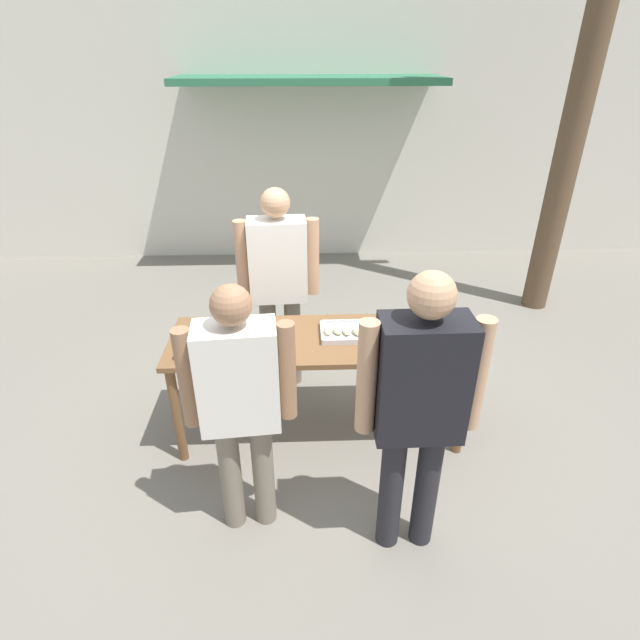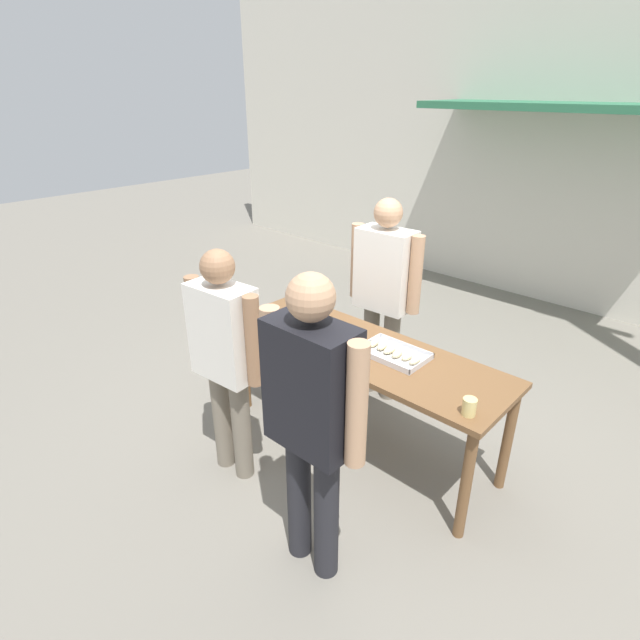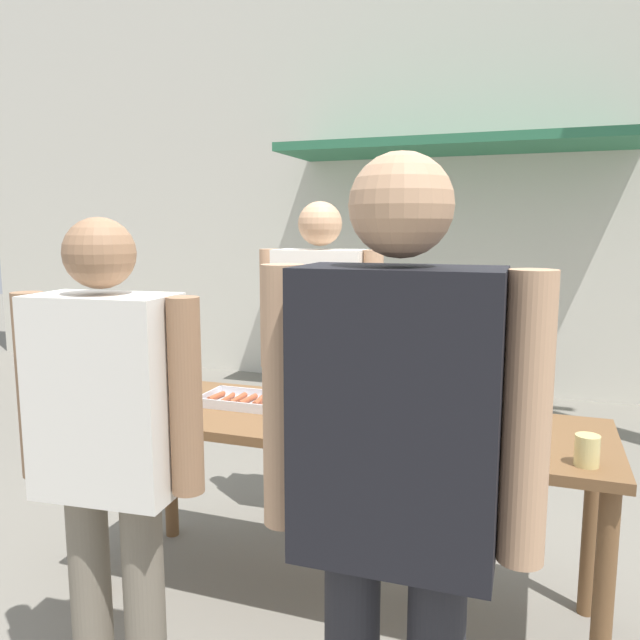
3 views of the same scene
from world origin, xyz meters
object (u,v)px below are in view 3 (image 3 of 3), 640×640
(food_tray_sausages, at_px, (243,401))
(person_customer_holding_hotdog, at_px, (109,436))
(person_customer_with_cup, at_px, (396,472))
(food_tray_buns, at_px, (394,415))
(condiment_jar_ketchup, at_px, (132,405))
(beer_cup, at_px, (587,450))
(person_server_behind_table, at_px, (320,339))
(condiment_jar_mustard, at_px, (112,403))

(food_tray_sausages, height_order, person_customer_holding_hotdog, person_customer_holding_hotdog)
(person_customer_with_cup, bearing_deg, food_tray_buns, -77.93)
(condiment_jar_ketchup, relative_size, person_customer_with_cup, 0.04)
(beer_cup, bearing_deg, person_customer_with_cup, -120.38)
(food_tray_sausages, height_order, condiment_jar_ketchup, condiment_jar_ketchup)
(person_customer_with_cup, bearing_deg, person_customer_holding_hotdog, -11.54)
(person_server_behind_table, xyz_separation_m, person_customer_holding_hotdog, (-0.17, -1.55, -0.06))
(person_server_behind_table, bearing_deg, person_customer_with_cup, -68.13)
(food_tray_sausages, distance_m, person_server_behind_table, 0.68)
(beer_cup, xyz_separation_m, person_customer_with_cup, (-0.48, -0.82, 0.17))
(food_tray_buns, height_order, condiment_jar_mustard, condiment_jar_mustard)
(condiment_jar_mustard, xyz_separation_m, person_server_behind_table, (0.65, 0.92, 0.17))
(person_customer_holding_hotdog, height_order, person_customer_with_cup, person_customer_with_cup)
(condiment_jar_mustard, relative_size, beer_cup, 0.66)
(food_tray_sausages, relative_size, condiment_jar_mustard, 5.09)
(condiment_jar_ketchup, bearing_deg, person_customer_holding_hotdog, -58.72)
(person_server_behind_table, relative_size, person_customer_holding_hotdog, 1.06)
(condiment_jar_ketchup, xyz_separation_m, person_customer_with_cup, (1.37, -0.82, 0.19))
(food_tray_buns, distance_m, beer_cup, 0.79)
(condiment_jar_ketchup, bearing_deg, condiment_jar_mustard, -174.08)
(person_server_behind_table, xyz_separation_m, person_customer_with_cup, (0.81, -1.73, 0.02))
(food_tray_buns, distance_m, person_customer_holding_hotdog, 1.17)
(beer_cup, bearing_deg, person_server_behind_table, 144.64)
(condiment_jar_mustard, height_order, person_server_behind_table, person_server_behind_table)
(condiment_jar_mustard, bearing_deg, condiment_jar_ketchup, 5.92)
(condiment_jar_mustard, relative_size, person_customer_with_cup, 0.04)
(person_customer_holding_hotdog, distance_m, person_customer_with_cup, 1.00)
(beer_cup, distance_m, person_customer_holding_hotdog, 1.59)
(food_tray_sausages, xyz_separation_m, beer_cup, (1.44, -0.28, 0.04))
(condiment_jar_mustard, bearing_deg, person_customer_holding_hotdog, -52.28)
(food_tray_sausages, relative_size, condiment_jar_ketchup, 5.09)
(condiment_jar_mustard, height_order, person_customer_holding_hotdog, person_customer_holding_hotdog)
(person_server_behind_table, bearing_deg, person_customer_holding_hotdog, -99.34)
(person_customer_with_cup, bearing_deg, food_tray_sausages, -49.74)
(person_customer_holding_hotdog, bearing_deg, beer_cup, -161.58)
(condiment_jar_mustard, distance_m, person_server_behind_table, 1.14)
(person_server_behind_table, distance_m, person_customer_holding_hotdog, 1.56)
(food_tray_buns, relative_size, condiment_jar_ketchup, 6.64)
(beer_cup, bearing_deg, condiment_jar_mustard, -179.82)
(condiment_jar_ketchup, bearing_deg, food_tray_sausages, 34.51)
(food_tray_buns, relative_size, person_customer_with_cup, 0.26)
(beer_cup, relative_size, person_customer_holding_hotdog, 0.06)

